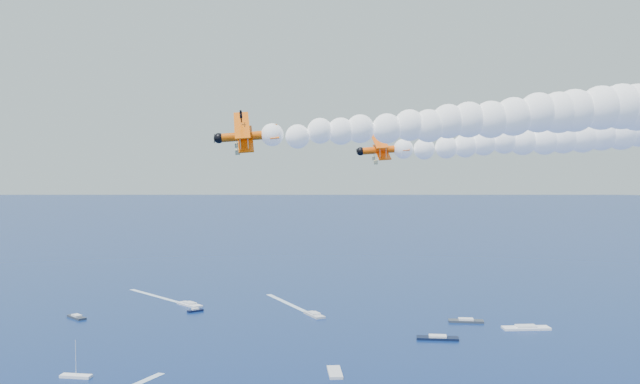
# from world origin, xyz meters

# --- Properties ---
(biplane_lead) EXTENTS (9.05, 10.44, 7.02)m
(biplane_lead) POSITION_xyz_m (7.50, 32.37, 56.21)
(biplane_lead) COLOR #FF5405
(biplane_trail) EXTENTS (10.36, 11.73, 8.36)m
(biplane_trail) POSITION_xyz_m (-5.04, 15.53, 57.72)
(biplane_trail) COLOR #E75704
(smoke_trail_lead) EXTENTS (71.15, 45.05, 12.24)m
(smoke_trail_lead) POSITION_xyz_m (40.06, 42.81, 58.85)
(smoke_trail_lead) COLOR white
(smoke_trail_trail) EXTENTS (71.43, 51.82, 12.24)m
(smoke_trail_trail) POSITION_xyz_m (26.74, 28.14, 60.36)
(smoke_trail_trail) COLOR white
(spectator_boats) EXTENTS (255.81, 173.21, 0.70)m
(spectator_boats) POSITION_xyz_m (-12.47, 118.34, 0.35)
(spectator_boats) COLOR silver
(spectator_boats) RESTS_ON ground
(boat_wakes) EXTENTS (135.34, 146.73, 0.04)m
(boat_wakes) POSITION_xyz_m (-61.61, 144.57, 0.03)
(boat_wakes) COLOR white
(boat_wakes) RESTS_ON ground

